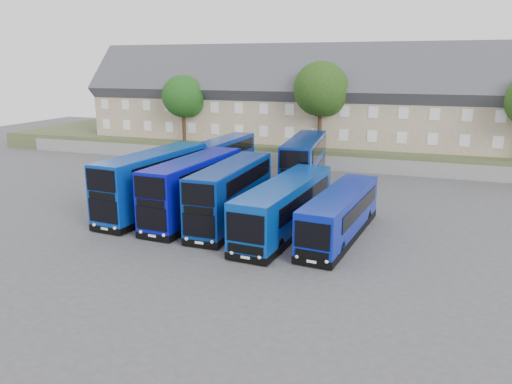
{
  "coord_description": "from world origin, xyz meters",
  "views": [
    {
      "loc": [
        13.56,
        -27.07,
        10.82
      ],
      "look_at": [
        2.26,
        4.55,
        2.2
      ],
      "focal_mm": 35.0,
      "sensor_mm": 36.0,
      "label": 1
    }
  ],
  "objects_px": {
    "coach_east_a": "(285,208)",
    "tree_west": "(185,98)",
    "dd_front_mid": "(194,190)",
    "dd_front_left": "(154,183)",
    "tree_mid": "(322,91)"
  },
  "relations": [
    {
      "from": "dd_front_left",
      "to": "dd_front_mid",
      "type": "height_order",
      "value": "dd_front_left"
    },
    {
      "from": "tree_west",
      "to": "coach_east_a",
      "type": "bearing_deg",
      "value": -49.56
    },
    {
      "from": "dd_front_mid",
      "to": "dd_front_left",
      "type": "bearing_deg",
      "value": 176.65
    },
    {
      "from": "dd_front_left",
      "to": "tree_west",
      "type": "distance_m",
      "value": 22.81
    },
    {
      "from": "tree_west",
      "to": "tree_mid",
      "type": "distance_m",
      "value": 16.04
    },
    {
      "from": "coach_east_a",
      "to": "tree_west",
      "type": "relative_size",
      "value": 1.64
    },
    {
      "from": "dd_front_left",
      "to": "coach_east_a",
      "type": "xyz_separation_m",
      "value": [
        10.47,
        -1.06,
        -0.55
      ]
    },
    {
      "from": "dd_front_left",
      "to": "tree_west",
      "type": "xyz_separation_m",
      "value": [
        -8.12,
        20.76,
        4.84
      ]
    },
    {
      "from": "dd_front_left",
      "to": "tree_mid",
      "type": "bearing_deg",
      "value": 74.32
    },
    {
      "from": "dd_front_mid",
      "to": "tree_mid",
      "type": "bearing_deg",
      "value": 81.39
    },
    {
      "from": "coach_east_a",
      "to": "tree_west",
      "type": "bearing_deg",
      "value": 134.79
    },
    {
      "from": "tree_west",
      "to": "dd_front_left",
      "type": "bearing_deg",
      "value": -68.64
    },
    {
      "from": "dd_front_left",
      "to": "dd_front_mid",
      "type": "xyz_separation_m",
      "value": [
        3.49,
        -0.38,
        -0.09
      ]
    },
    {
      "from": "dd_front_left",
      "to": "coach_east_a",
      "type": "bearing_deg",
      "value": -1.09
    },
    {
      "from": "dd_front_mid",
      "to": "tree_west",
      "type": "height_order",
      "value": "tree_west"
    }
  ]
}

